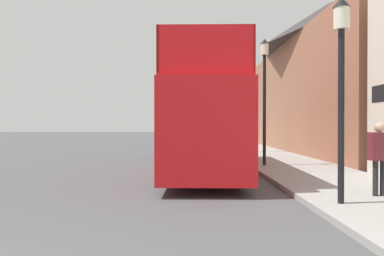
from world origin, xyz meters
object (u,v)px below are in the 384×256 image
object	(u,v)px
tour_bus	(203,121)
pedestrian_third	(379,152)
parked_car_ahead_of_bus	(211,143)
lamp_post_second	(264,79)
lamp_post_third	(240,93)
lamp_post_nearest	(341,60)

from	to	relation	value
tour_bus	pedestrian_third	bearing A→B (deg)	-54.40
tour_bus	parked_car_ahead_of_bus	distance (m)	8.66
parked_car_ahead_of_bus	tour_bus	bearing A→B (deg)	-97.77
parked_car_ahead_of_bus	lamp_post_second	world-z (taller)	lamp_post_second
parked_car_ahead_of_bus	lamp_post_second	bearing A→B (deg)	-79.60
parked_car_ahead_of_bus	pedestrian_third	world-z (taller)	pedestrian_third
pedestrian_third	lamp_post_third	xyz separation A→B (m)	(-1.18, 14.09, 2.54)
tour_bus	lamp_post_third	bearing A→B (deg)	74.52
lamp_post_second	parked_car_ahead_of_bus	bearing A→B (deg)	102.42
tour_bus	lamp_post_third	xyz separation A→B (m)	(2.63, 8.36, 1.78)
tour_bus	lamp_post_third	size ratio (longest dim) A/B	2.05
tour_bus	lamp_post_second	xyz separation A→B (m)	(2.53, 0.92, 1.74)
tour_bus	parked_car_ahead_of_bus	size ratio (longest dim) A/B	2.52
parked_car_ahead_of_bus	lamp_post_third	distance (m)	3.51
tour_bus	lamp_post_nearest	distance (m)	7.12
lamp_post_nearest	lamp_post_third	bearing A→B (deg)	89.82
pedestrian_third	lamp_post_nearest	xyz separation A→B (m)	(-1.22, -0.80, 1.98)
pedestrian_third	lamp_post_second	size ratio (longest dim) A/B	0.33
parked_car_ahead_of_bus	lamp_post_third	size ratio (longest dim) A/B	0.81
lamp_post_nearest	tour_bus	bearing A→B (deg)	111.58
parked_car_ahead_of_bus	lamp_post_nearest	world-z (taller)	lamp_post_nearest
lamp_post_second	lamp_post_third	distance (m)	7.45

